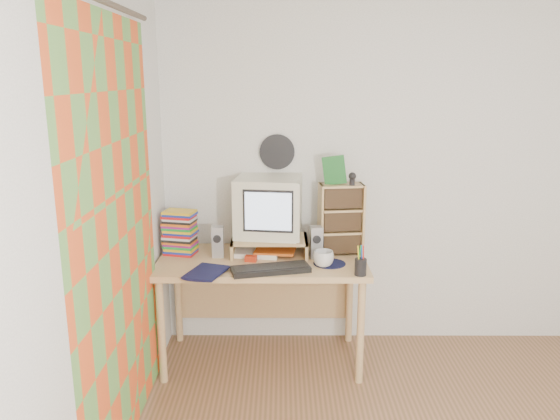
{
  "coord_description": "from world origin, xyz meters",
  "views": [
    {
      "loc": [
        -0.89,
        -2.12,
        1.95
      ],
      "look_at": [
        -0.91,
        1.33,
        1.1
      ],
      "focal_mm": 35.0,
      "sensor_mm": 36.0,
      "label": 1
    }
  ],
  "objects_px": {
    "keyboard": "(271,269)",
    "cd_rack": "(341,219)",
    "dvd_stack": "(180,233)",
    "diary": "(192,269)",
    "desk": "(262,274)",
    "mug": "(323,259)",
    "crt_monitor": "(269,207)"
  },
  "relations": [
    {
      "from": "mug",
      "to": "diary",
      "type": "bearing_deg",
      "value": -172.12
    },
    {
      "from": "diary",
      "to": "keyboard",
      "type": "bearing_deg",
      "value": 20.32
    },
    {
      "from": "cd_rack",
      "to": "diary",
      "type": "distance_m",
      "value": 1.07
    },
    {
      "from": "mug",
      "to": "dvd_stack",
      "type": "bearing_deg",
      "value": 165.09
    },
    {
      "from": "crt_monitor",
      "to": "mug",
      "type": "height_order",
      "value": "crt_monitor"
    },
    {
      "from": "crt_monitor",
      "to": "keyboard",
      "type": "height_order",
      "value": "crt_monitor"
    },
    {
      "from": "keyboard",
      "to": "mug",
      "type": "relative_size",
      "value": 3.68
    },
    {
      "from": "diary",
      "to": "cd_rack",
      "type": "bearing_deg",
      "value": 40.17
    },
    {
      "from": "dvd_stack",
      "to": "keyboard",
      "type": "bearing_deg",
      "value": -16.98
    },
    {
      "from": "keyboard",
      "to": "mug",
      "type": "bearing_deg",
      "value": 2.31
    },
    {
      "from": "crt_monitor",
      "to": "dvd_stack",
      "type": "xyz_separation_m",
      "value": [
        -0.61,
        -0.04,
        -0.18
      ]
    },
    {
      "from": "cd_rack",
      "to": "mug",
      "type": "height_order",
      "value": "cd_rack"
    },
    {
      "from": "crt_monitor",
      "to": "dvd_stack",
      "type": "relative_size",
      "value": 1.47
    },
    {
      "from": "dvd_stack",
      "to": "mug",
      "type": "relative_size",
      "value": 2.19
    },
    {
      "from": "keyboard",
      "to": "dvd_stack",
      "type": "distance_m",
      "value": 0.74
    },
    {
      "from": "crt_monitor",
      "to": "keyboard",
      "type": "distance_m",
      "value": 0.5
    },
    {
      "from": "diary",
      "to": "mug",
      "type": "bearing_deg",
      "value": 26.21
    },
    {
      "from": "dvd_stack",
      "to": "diary",
      "type": "xyz_separation_m",
      "value": [
        0.14,
        -0.38,
        -0.12
      ]
    },
    {
      "from": "cd_rack",
      "to": "mug",
      "type": "distance_m",
      "value": 0.36
    },
    {
      "from": "desk",
      "to": "mug",
      "type": "height_order",
      "value": "mug"
    },
    {
      "from": "desk",
      "to": "dvd_stack",
      "type": "height_order",
      "value": "dvd_stack"
    },
    {
      "from": "crt_monitor",
      "to": "mug",
      "type": "xyz_separation_m",
      "value": [
        0.36,
        -0.3,
        -0.27
      ]
    },
    {
      "from": "dvd_stack",
      "to": "diary",
      "type": "relative_size",
      "value": 1.16
    },
    {
      "from": "desk",
      "to": "cd_rack",
      "type": "bearing_deg",
      "value": 6.54
    },
    {
      "from": "desk",
      "to": "dvd_stack",
      "type": "distance_m",
      "value": 0.64
    },
    {
      "from": "desk",
      "to": "cd_rack",
      "type": "relative_size",
      "value": 2.85
    },
    {
      "from": "dvd_stack",
      "to": "diary",
      "type": "bearing_deg",
      "value": -57.58
    },
    {
      "from": "desk",
      "to": "keyboard",
      "type": "distance_m",
      "value": 0.35
    },
    {
      "from": "keyboard",
      "to": "cd_rack",
      "type": "xyz_separation_m",
      "value": [
        0.48,
        0.37,
        0.23
      ]
    },
    {
      "from": "crt_monitor",
      "to": "mug",
      "type": "bearing_deg",
      "value": -32.24
    },
    {
      "from": "desk",
      "to": "keyboard",
      "type": "xyz_separation_m",
      "value": [
        0.06,
        -0.31,
        0.15
      ]
    },
    {
      "from": "crt_monitor",
      "to": "diary",
      "type": "xyz_separation_m",
      "value": [
        -0.48,
        -0.42,
        -0.3
      ]
    }
  ]
}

